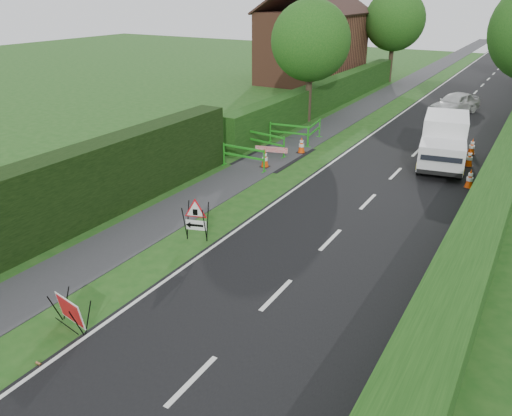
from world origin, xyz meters
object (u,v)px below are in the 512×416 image
at_px(hatchback_car, 455,103).
at_px(works_van, 444,141).
at_px(triangle_sign, 194,216).
at_px(red_rect_sign, 70,311).

bearing_deg(hatchback_car, works_van, -61.89).
distance_m(triangle_sign, hatchback_car, 22.22).
distance_m(works_van, hatchback_car, 10.77).
relative_size(red_rect_sign, works_van, 0.21).
xyz_separation_m(red_rect_sign, triangle_sign, (-0.20, 4.91, 0.36)).
xyz_separation_m(triangle_sign, hatchback_car, (3.50, 21.95, -0.16)).
distance_m(triangle_sign, works_van, 12.31).
xyz_separation_m(works_van, hatchback_car, (-1.42, 10.67, -0.45)).
height_order(triangle_sign, hatchback_car, hatchback_car).
distance_m(red_rect_sign, hatchback_car, 27.06).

